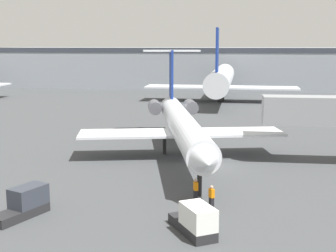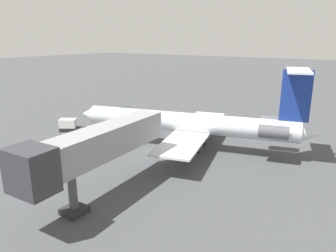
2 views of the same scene
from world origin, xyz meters
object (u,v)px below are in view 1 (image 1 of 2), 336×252
(regional_jet, at_px, (181,122))
(ground_crew_loader, at_px, (196,190))
(baggage_tug_lead, at_px, (25,203))
(parked_airliner_centre, at_px, (221,79))
(ground_crew_marshaller, at_px, (211,197))
(baggage_tug_trailing, at_px, (195,221))

(regional_jet, bearing_deg, ground_crew_loader, -77.87)
(regional_jet, xyz_separation_m, baggage_tug_lead, (-7.73, -18.18, -2.59))
(parked_airliner_centre, bearing_deg, regional_jet, -91.82)
(ground_crew_marshaller, bearing_deg, baggage_tug_lead, -164.97)
(baggage_tug_trailing, relative_size, parked_airliner_centre, 0.12)
(ground_crew_loader, bearing_deg, baggage_tug_lead, -156.72)
(baggage_tug_lead, bearing_deg, baggage_tug_trailing, -6.34)
(ground_crew_loader, bearing_deg, regional_jet, 102.13)
(baggage_tug_lead, relative_size, parked_airliner_centre, 0.12)
(regional_jet, distance_m, parked_airliner_centre, 46.14)
(parked_airliner_centre, bearing_deg, ground_crew_marshaller, -87.49)
(ground_crew_loader, xyz_separation_m, baggage_tug_trailing, (0.61, -5.83, -0.02))
(baggage_tug_lead, height_order, parked_airliner_centre, parked_airliner_centre)
(ground_crew_marshaller, bearing_deg, parked_airliner_centre, 92.51)
(parked_airliner_centre, bearing_deg, baggage_tug_lead, -98.14)
(ground_crew_loader, relative_size, parked_airliner_centre, 0.05)
(regional_jet, xyz_separation_m, parked_airliner_centre, (1.46, 46.10, 1.00))
(ground_crew_marshaller, height_order, baggage_tug_lead, baggage_tug_lead)
(regional_jet, height_order, ground_crew_marshaller, regional_jet)
(regional_jet, relative_size, baggage_tug_trailing, 7.44)
(baggage_tug_trailing, bearing_deg, parked_airliner_centre, 91.80)
(ground_crew_marshaller, height_order, ground_crew_loader, same)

